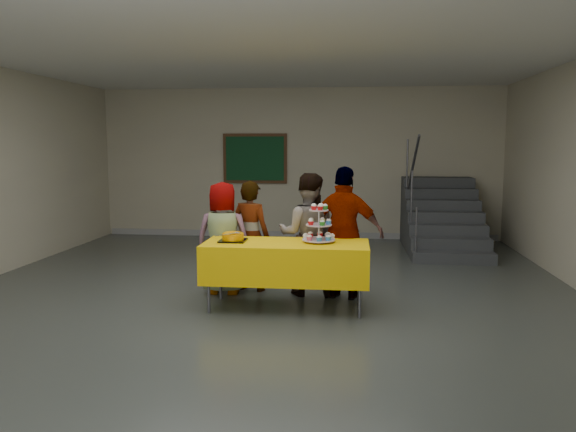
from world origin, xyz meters
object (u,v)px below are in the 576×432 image
(schoolchild_d, at_px, (345,233))
(noticeboard, at_px, (255,159))
(schoolchild_a, at_px, (223,238))
(bake_table, at_px, (286,261))
(schoolchild_b, at_px, (251,236))
(staircase, at_px, (440,221))
(bear_cake, at_px, (233,236))
(schoolchild_c, at_px, (308,234))
(cupcake_stand, at_px, (319,227))

(schoolchild_d, distance_m, noticeboard, 4.88)
(schoolchild_a, bearing_deg, noticeboard, -85.97)
(bake_table, distance_m, noticeboard, 5.21)
(schoolchild_b, xyz_separation_m, noticeboard, (-0.66, 4.19, 0.89))
(schoolchild_b, height_order, staircase, staircase)
(bear_cake, xyz_separation_m, staircase, (2.98, 4.10, -0.34))
(schoolchild_b, distance_m, schoolchild_c, 0.76)
(bake_table, distance_m, schoolchild_d, 0.88)
(schoolchild_b, bearing_deg, noticeboard, -63.33)
(bear_cake, height_order, schoolchild_a, schoolchild_a)
(cupcake_stand, xyz_separation_m, schoolchild_b, (-0.92, 0.70, -0.23))
(bake_table, xyz_separation_m, staircase, (2.36, 4.12, -0.07))
(bake_table, xyz_separation_m, schoolchild_b, (-0.55, 0.76, 0.16))
(schoolchild_b, bearing_deg, bake_table, 143.36)
(schoolchild_b, relative_size, staircase, 0.59)
(cupcake_stand, relative_size, staircase, 0.19)
(schoolchild_b, bearing_deg, bear_cake, 102.16)
(bear_cake, height_order, schoolchild_d, schoolchild_d)
(bear_cake, xyz_separation_m, schoolchild_b, (0.07, 0.75, -0.12))
(schoolchild_c, bearing_deg, schoolchild_b, -9.11)
(schoolchild_c, bearing_deg, bear_cake, 37.76)
(bake_table, relative_size, schoolchild_d, 1.16)
(bear_cake, bearing_deg, schoolchild_b, 84.43)
(schoolchild_c, height_order, noticeboard, noticeboard)
(bear_cake, bearing_deg, schoolchild_a, 114.12)
(bear_cake, bearing_deg, schoolchild_c, 37.15)
(bake_table, height_order, bear_cake, bear_cake)
(schoolchild_b, bearing_deg, staircase, -113.21)
(bear_cake, height_order, staircase, staircase)
(schoolchild_a, relative_size, schoolchild_b, 1.00)
(staircase, bearing_deg, bear_cake, -126.03)
(cupcake_stand, bearing_deg, schoolchild_d, 56.98)
(bear_cake, distance_m, schoolchild_b, 0.76)
(bake_table, height_order, schoolchild_d, schoolchild_d)
(schoolchild_c, bearing_deg, staircase, -121.27)
(schoolchild_c, relative_size, staircase, 0.64)
(cupcake_stand, xyz_separation_m, schoolchild_d, (0.29, 0.45, -0.14))
(schoolchild_a, relative_size, schoolchild_d, 0.88)
(bake_table, xyz_separation_m, noticeboard, (-1.21, 4.96, 1.04))
(schoolchild_a, relative_size, schoolchild_c, 0.93)
(bear_cake, xyz_separation_m, schoolchild_d, (1.28, 0.50, -0.02))
(schoolchild_c, distance_m, staircase, 4.11)
(cupcake_stand, xyz_separation_m, noticeboard, (-1.58, 4.89, 0.65))
(bake_table, bearing_deg, bear_cake, 178.43)
(bear_cake, distance_m, schoolchild_a, 0.62)
(staircase, relative_size, noticeboard, 1.85)
(schoolchild_a, height_order, staircase, staircase)
(cupcake_stand, bearing_deg, schoolchild_a, 157.71)
(bake_table, xyz_separation_m, schoolchild_a, (-0.87, 0.57, 0.15))
(schoolchild_d, bearing_deg, schoolchild_c, -1.88)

